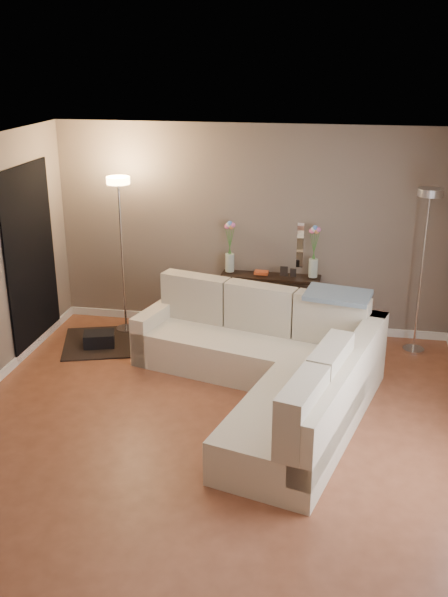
% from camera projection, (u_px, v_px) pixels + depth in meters
% --- Properties ---
extents(floor, '(5.00, 5.50, 0.01)m').
position_uv_depth(floor, '(208.00, 438.00, 6.21)').
color(floor, '#945236').
rests_on(floor, ground).
extents(ceiling, '(5.00, 5.50, 0.01)m').
position_uv_depth(ceiling, '(206.00, 156.00, 5.30)').
color(ceiling, white).
rests_on(ceiling, ground).
extents(wall_back, '(5.00, 0.02, 2.60)m').
position_uv_depth(wall_back, '(253.00, 230.00, 8.30)').
color(wall_back, '#76685B').
rests_on(wall_back, ground).
extents(wall_front, '(5.00, 0.02, 2.60)m').
position_uv_depth(wall_front, '(90.00, 512.00, 3.21)').
color(wall_front, '#76685B').
rests_on(wall_front, ground).
extents(baseboard_back, '(5.00, 0.03, 0.10)m').
position_uv_depth(baseboard_back, '(251.00, 323.00, 8.71)').
color(baseboard_back, white).
rests_on(baseboard_back, ground).
extents(doorway, '(0.02, 1.20, 2.20)m').
position_uv_depth(doorway, '(31.00, 259.00, 7.81)').
color(doorway, black).
rests_on(doorway, ground).
extents(sectional_sofa, '(2.84, 3.18, 0.95)m').
position_uv_depth(sectional_sofa, '(272.00, 364.00, 6.89)').
color(sectional_sofa, beige).
rests_on(sectional_sofa, floor).
extents(throw_blanket, '(0.75, 0.53, 0.09)m').
position_uv_depth(throw_blanket, '(338.00, 295.00, 7.05)').
color(throw_blanket, slate).
rests_on(throw_blanket, sectional_sofa).
extents(console_table, '(1.25, 0.37, 0.76)m').
position_uv_depth(console_table, '(264.00, 300.00, 8.44)').
color(console_table, black).
rests_on(console_table, floor).
extents(leaning_mirror, '(0.88, 0.07, 0.69)m').
position_uv_depth(leaning_mirror, '(273.00, 243.00, 8.33)').
color(leaning_mirror, black).
rests_on(leaning_mirror, console_table).
extents(table_decor, '(0.53, 0.12, 0.12)m').
position_uv_depth(table_decor, '(270.00, 272.00, 8.27)').
color(table_decor, '#DC5326').
rests_on(table_decor, console_table).
extents(flower_vase_left, '(0.14, 0.12, 0.65)m').
position_uv_depth(flower_vase_left, '(230.00, 250.00, 8.31)').
color(flower_vase_left, silver).
rests_on(flower_vase_left, console_table).
extents(flower_vase_right, '(0.14, 0.12, 0.65)m').
position_uv_depth(flower_vase_right, '(314.00, 255.00, 8.11)').
color(flower_vase_right, silver).
rests_on(flower_vase_right, console_table).
extents(floor_lamp_lit, '(0.35, 0.35, 1.99)m').
position_uv_depth(floor_lamp_lit, '(121.00, 224.00, 8.13)').
color(floor_lamp_lit, silver).
rests_on(floor_lamp_lit, floor).
extents(floor_lamp_unlit, '(0.33, 0.33, 1.97)m').
position_uv_depth(floor_lamp_unlit, '(425.00, 239.00, 7.53)').
color(floor_lamp_unlit, silver).
rests_on(floor_lamp_unlit, floor).
extents(charcoal_rug, '(1.53, 1.32, 0.02)m').
position_uv_depth(charcoal_rug, '(117.00, 342.00, 8.25)').
color(charcoal_rug, black).
rests_on(charcoal_rug, floor).
extents(black_bag, '(0.43, 0.36, 0.24)m').
position_uv_depth(black_bag, '(99.00, 342.00, 8.11)').
color(black_bag, black).
rests_on(black_bag, charcoal_rug).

